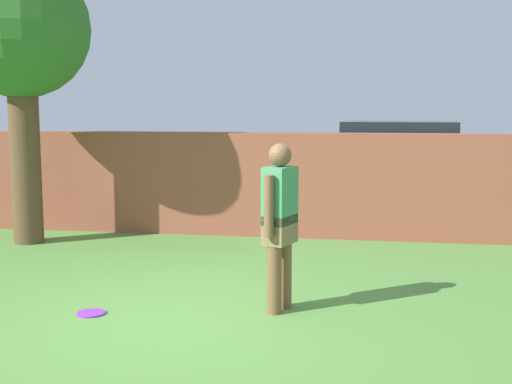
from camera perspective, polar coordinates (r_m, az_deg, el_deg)
name	(u,v)px	position (r m, az deg, el deg)	size (l,w,h in m)	color
ground_plane	(179,321)	(6.19, -6.67, -11.09)	(40.00, 40.00, 0.00)	#568C3D
brick_wall	(164,182)	(10.52, -8.01, 0.87)	(13.12, 0.50, 1.58)	brown
tree	(20,35)	(10.07, -19.81, 12.71)	(1.97, 1.97, 4.07)	brown
person	(280,219)	(6.27, 2.08, -2.37)	(0.33, 0.51, 1.62)	brown
car	(399,169)	(12.19, 12.35, 1.97)	(4.35, 2.24, 1.72)	navy
frisbee_purple	(91,313)	(6.55, -14.13, -10.17)	(0.27, 0.27, 0.02)	purple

